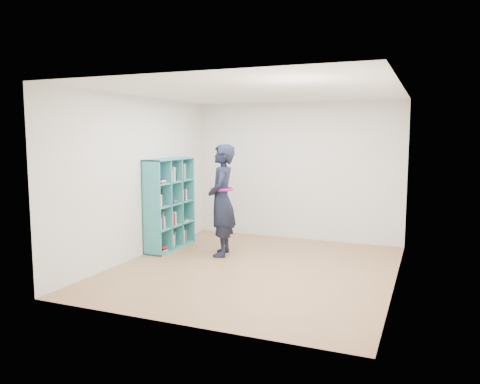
% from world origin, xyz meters
% --- Properties ---
extents(floor, '(4.50, 4.50, 0.00)m').
position_xyz_m(floor, '(0.00, 0.00, 0.00)').
color(floor, '#986745').
rests_on(floor, ground).
extents(ceiling, '(4.50, 4.50, 0.00)m').
position_xyz_m(ceiling, '(0.00, 0.00, 2.60)').
color(ceiling, white).
rests_on(ceiling, wall_back).
extents(wall_left, '(0.02, 4.50, 2.60)m').
position_xyz_m(wall_left, '(-2.00, 0.00, 1.30)').
color(wall_left, silver).
rests_on(wall_left, floor).
extents(wall_right, '(0.02, 4.50, 2.60)m').
position_xyz_m(wall_right, '(2.00, 0.00, 1.30)').
color(wall_right, silver).
rests_on(wall_right, floor).
extents(wall_back, '(4.00, 0.02, 2.60)m').
position_xyz_m(wall_back, '(0.00, 2.25, 1.30)').
color(wall_back, silver).
rests_on(wall_back, floor).
extents(wall_front, '(4.00, 0.02, 2.60)m').
position_xyz_m(wall_front, '(0.00, -2.25, 1.30)').
color(wall_front, silver).
rests_on(wall_front, floor).
extents(bookshelf, '(0.35, 1.19, 1.58)m').
position_xyz_m(bookshelf, '(-1.84, 0.62, 0.78)').
color(bookshelf, teal).
rests_on(bookshelf, floor).
extents(person, '(0.62, 0.77, 1.84)m').
position_xyz_m(person, '(-0.77, 0.54, 0.92)').
color(person, black).
rests_on(person, floor).
extents(smartphone, '(0.04, 0.08, 0.12)m').
position_xyz_m(smartphone, '(-0.95, 0.57, 1.04)').
color(smartphone, silver).
rests_on(smartphone, person).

